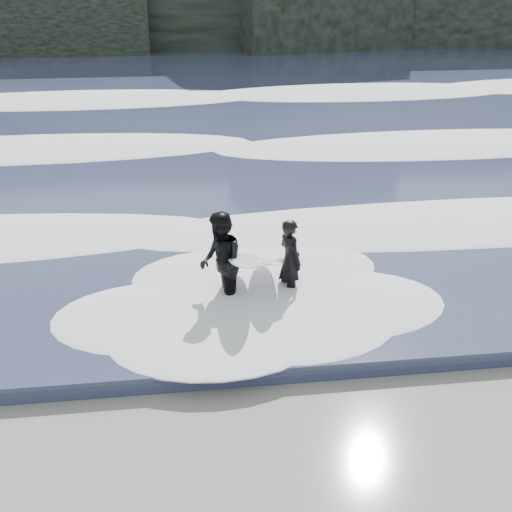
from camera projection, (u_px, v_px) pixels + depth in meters
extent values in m
cube|color=#2D3452|center=(204.00, 85.00, 33.21)|extent=(90.00, 52.00, 0.30)
ellipsoid|color=white|center=(250.00, 219.00, 15.05)|extent=(60.00, 3.20, 0.20)
ellipsoid|color=white|center=(225.00, 143.00, 21.36)|extent=(60.00, 4.00, 0.24)
ellipsoid|color=white|center=(209.00, 93.00, 29.47)|extent=(60.00, 4.80, 0.30)
imported|color=black|center=(290.00, 260.00, 11.96)|extent=(0.58, 0.70, 1.63)
ellipsoid|color=white|center=(268.00, 259.00, 11.95)|extent=(0.63, 1.96, 0.74)
imported|color=black|center=(221.00, 263.00, 11.52)|extent=(0.79, 0.98, 1.90)
ellipsoid|color=silver|center=(244.00, 258.00, 11.54)|extent=(0.66, 2.17, 0.73)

